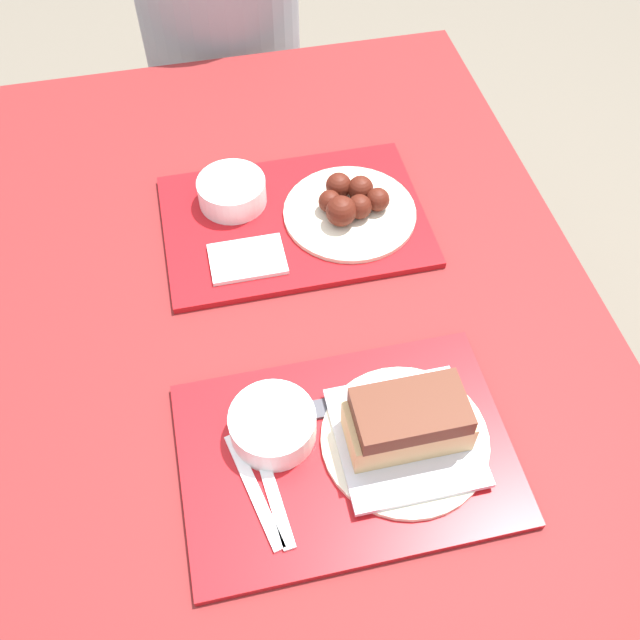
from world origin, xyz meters
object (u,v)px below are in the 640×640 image
bowl_coleslaw_near (273,424)px  brisket_sandwich_plate (407,428)px  wings_plate_far (350,205)px  tray_far (294,221)px  bowl_coleslaw_far (232,190)px  tray_near (346,453)px

bowl_coleslaw_near → brisket_sandwich_plate: size_ratio=0.51×
brisket_sandwich_plate → wings_plate_far: brisket_sandwich_plate is taller
bowl_coleslaw_near → wings_plate_far: wings_plate_far is taller
tray_far → bowl_coleslaw_far: (-0.09, 0.06, 0.03)m
tray_near → bowl_coleslaw_near: size_ratio=3.79×
tray_near → bowl_coleslaw_far: bowl_coleslaw_far is taller
wings_plate_far → bowl_coleslaw_far: bearing=159.3°
tray_near → wings_plate_far: 0.44m
tray_far → brisket_sandwich_plate: brisket_sandwich_plate is taller
tray_near → tray_far: (0.02, 0.44, 0.00)m
tray_far → bowl_coleslaw_far: bowl_coleslaw_far is taller
bowl_coleslaw_near → bowl_coleslaw_far: (0.01, 0.45, 0.00)m
tray_far → brisket_sandwich_plate: (0.06, -0.44, 0.04)m
brisket_sandwich_plate → bowl_coleslaw_near: bearing=164.0°
tray_near → brisket_sandwich_plate: brisket_sandwich_plate is taller
bowl_coleslaw_far → wings_plate_far: wings_plate_far is taller
bowl_coleslaw_near → wings_plate_far: size_ratio=0.52×
bowl_coleslaw_near → bowl_coleslaw_far: size_ratio=1.00×
tray_far → wings_plate_far: 0.10m
tray_far → wings_plate_far: wings_plate_far is taller
bowl_coleslaw_near → brisket_sandwich_plate: 0.18m
brisket_sandwich_plate → bowl_coleslaw_far: size_ratio=1.95×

